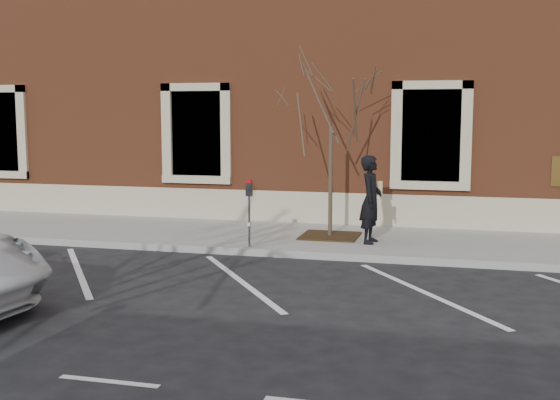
# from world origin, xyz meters

# --- Properties ---
(ground) EXTENTS (120.00, 120.00, 0.00)m
(ground) POSITION_xyz_m (0.00, 0.00, 0.00)
(ground) COLOR #28282B
(ground) RESTS_ON ground
(sidewalk_near) EXTENTS (40.00, 3.50, 0.15)m
(sidewalk_near) POSITION_xyz_m (0.00, 1.75, 0.07)
(sidewalk_near) COLOR gray
(sidewalk_near) RESTS_ON ground
(curb_near) EXTENTS (40.00, 0.12, 0.15)m
(curb_near) POSITION_xyz_m (0.00, -0.05, 0.07)
(curb_near) COLOR #9E9E99
(curb_near) RESTS_ON ground
(parking_stripes) EXTENTS (28.00, 4.40, 0.01)m
(parking_stripes) POSITION_xyz_m (0.00, -2.20, 0.00)
(parking_stripes) COLOR silver
(parking_stripes) RESTS_ON ground
(building_civic) EXTENTS (40.00, 8.62, 8.00)m
(building_civic) POSITION_xyz_m (0.00, 7.74, 4.00)
(building_civic) COLOR brown
(building_civic) RESTS_ON ground
(man) EXTENTS (0.52, 0.73, 1.89)m
(man) POSITION_xyz_m (1.87, 1.19, 1.10)
(man) COLOR black
(man) RESTS_ON sidewalk_near
(parking_meter) EXTENTS (0.13, 0.10, 1.42)m
(parking_meter) POSITION_xyz_m (-0.54, 0.13, 1.13)
(parking_meter) COLOR #595B60
(parking_meter) RESTS_ON sidewalk_near
(tree_grate) EXTENTS (1.29, 1.29, 0.03)m
(tree_grate) POSITION_xyz_m (0.88, 1.73, 0.17)
(tree_grate) COLOR #392512
(tree_grate) RESTS_ON sidewalk_near
(sapling) EXTENTS (2.70, 2.70, 4.51)m
(sapling) POSITION_xyz_m (0.88, 1.73, 3.30)
(sapling) COLOR #4E432F
(sapling) RESTS_ON sidewalk_near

